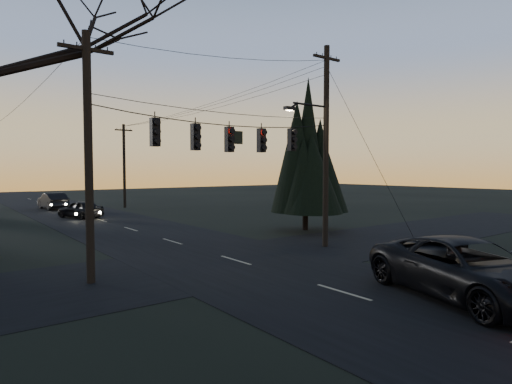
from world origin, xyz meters
TOP-DOWN VIEW (x-y plane):
  - ground_plane at (0.00, 0.00)m, footprint 160.00×160.00m
  - main_road at (0.00, 20.00)m, footprint 8.00×120.00m
  - cross_road at (0.00, 10.00)m, footprint 60.00×7.00m
  - utility_pole_right at (5.50, 10.00)m, footprint 5.00×0.30m
  - utility_pole_left at (-6.00, 10.00)m, footprint 1.80×0.30m
  - utility_pole_far_r at (5.50, 38.00)m, footprint 1.80×0.30m
  - span_signal_assembly at (-0.24, 10.00)m, footprint 11.50×0.44m
  - evergreen_right at (8.91, 15.00)m, footprint 4.00×4.00m
  - suv_near at (2.41, 1.27)m, footprint 4.80×7.05m
  - sedan_oncoming_a at (-0.80, 30.73)m, footprint 3.03×4.52m
  - sedan_oncoming_b at (-0.80, 40.42)m, footprint 2.01×4.94m

SIDE VIEW (x-z plane):
  - ground_plane at x=0.00m, z-range 0.00..0.00m
  - utility_pole_right at x=5.50m, z-range -5.00..5.00m
  - utility_pole_left at x=-6.00m, z-range -4.25..4.25m
  - utility_pole_far_r at x=5.50m, z-range -4.25..4.25m
  - cross_road at x=0.00m, z-range 0.00..0.02m
  - main_road at x=0.00m, z-range 0.00..0.02m
  - sedan_oncoming_a at x=-0.80m, z-range 0.00..1.43m
  - sedan_oncoming_b at x=-0.80m, z-range 0.00..1.60m
  - suv_near at x=2.41m, z-range 0.00..1.79m
  - evergreen_right at x=8.91m, z-range 0.59..9.22m
  - span_signal_assembly at x=-0.24m, z-range 4.41..6.03m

